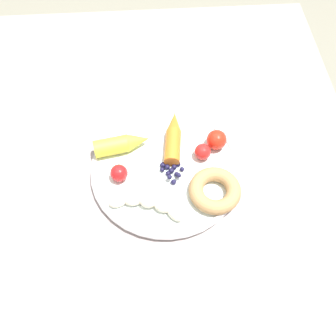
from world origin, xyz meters
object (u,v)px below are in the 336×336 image
at_px(donut, 217,190).
at_px(blueberry_pile, 174,170).
at_px(plate, 168,169).
at_px(tomato_mid, 219,141).
at_px(banana, 149,203).
at_px(carrot_orange, 175,137).
at_px(dining_table, 157,174).
at_px(carrot_yellow, 124,144).
at_px(tomato_far, 121,173).
at_px(tomato_near, 205,152).

bearing_deg(donut, blueberry_pile, -125.40).
relative_size(plate, tomato_mid, 7.32).
distance_m(banana, carrot_orange, 0.17).
bearing_deg(carrot_orange, dining_table, -67.55).
distance_m(plate, banana, 0.10).
xyz_separation_m(carrot_yellow, tomato_far, (0.07, -0.01, -0.00)).
relative_size(dining_table, donut, 9.42).
bearing_deg(dining_table, donut, 44.66).
bearing_deg(dining_table, tomato_near, 75.84).
bearing_deg(carrot_yellow, tomato_near, 79.74).
xyz_separation_m(banana, tomato_mid, (-0.13, 0.15, 0.01)).
bearing_deg(tomato_far, blueberry_pile, 93.94).
xyz_separation_m(dining_table, tomato_near, (0.03, 0.10, 0.13)).
height_order(carrot_yellow, blueberry_pile, carrot_yellow).
bearing_deg(dining_table, carrot_orange, 112.45).
relative_size(dining_table, carrot_yellow, 7.97).
xyz_separation_m(carrot_yellow, tomato_mid, (0.01, 0.20, 0.00)).
height_order(dining_table, carrot_orange, carrot_orange).
bearing_deg(banana, donut, 97.88).
bearing_deg(plate, carrot_yellow, -121.51).
relative_size(blueberry_pile, tomato_mid, 1.40).
relative_size(dining_table, tomato_near, 28.07).
relative_size(banana, carrot_orange, 1.11).
bearing_deg(banana, blueberry_pile, 145.35).
xyz_separation_m(carrot_yellow, donut, (0.12, 0.18, -0.00)).
bearing_deg(blueberry_pile, dining_table, -150.07).
distance_m(blueberry_pile, tomato_mid, 0.12).
bearing_deg(dining_table, blueberry_pile, 29.93).
height_order(dining_table, plate, plate).
relative_size(donut, tomato_mid, 2.41).
relative_size(carrot_yellow, blueberry_pile, 2.04).
bearing_deg(carrot_yellow, donut, 56.26).
distance_m(blueberry_pile, tomato_near, 0.08).
bearing_deg(plate, banana, -26.18).
xyz_separation_m(dining_table, tomato_mid, (0.00, 0.14, 0.13)).
bearing_deg(tomato_mid, donut, -9.39).
bearing_deg(carrot_orange, carrot_yellow, -83.24).
bearing_deg(banana, plate, 153.82).
bearing_deg(tomato_near, carrot_yellow, -100.26).
distance_m(dining_table, tomato_near, 0.17).
relative_size(plate, donut, 3.04).
distance_m(carrot_orange, carrot_yellow, 0.11).
xyz_separation_m(dining_table, carrot_orange, (-0.02, 0.04, 0.13)).
distance_m(banana, blueberry_pile, 0.09).
relative_size(plate, blueberry_pile, 5.23).
relative_size(plate, tomato_near, 9.04).
distance_m(donut, blueberry_pile, 0.10).
bearing_deg(blueberry_pile, carrot_orange, 173.05).
height_order(carrot_yellow, tomato_far, carrot_yellow).
height_order(tomato_near, tomato_far, tomato_far).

